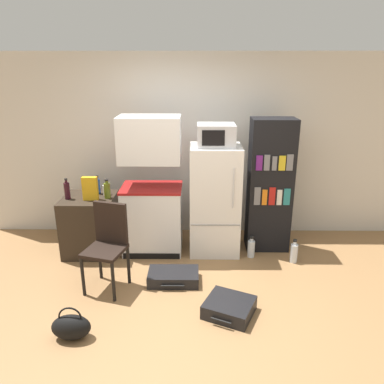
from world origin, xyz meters
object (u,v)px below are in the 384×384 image
Objects in this scene: side_table at (91,224)px; water_bottle_front at (251,248)px; bottle_wine_dark at (67,190)px; bowl at (89,193)px; bookshelf at (270,186)px; suitcase_small_flat at (229,307)px; suitcase_large_flat at (173,277)px; microwave at (216,135)px; water_bottle_middle at (294,253)px; chair at (108,239)px; refrigerator at (215,200)px; kitchen_hutch at (152,192)px; handbag at (71,327)px; bottle_olive_oil at (107,190)px; bottle_milk_white at (106,190)px; cereal_box at (90,188)px; bottle_blue_soda at (98,186)px.

side_table reaches higher than water_bottle_front.
bottle_wine_dark is 0.30m from bowl.
suitcase_small_flat is at bearing -113.01° from bookshelf.
suitcase_large_flat is 0.84m from suitcase_small_flat.
water_bottle_middle is at bearing -17.86° from microwave.
chair is at bearing -166.21° from water_bottle_middle.
refrigerator is at bearing 158.19° from water_bottle_front.
bookshelf reaches higher than bottle_wine_dark.
kitchen_hutch reaches higher than water_bottle_middle.
side_table is 2.42m from bookshelf.
water_bottle_front is at bearing 96.54° from suitcase_small_flat.
refrigerator reaches higher than chair.
bookshelf is at bearing 3.52° from kitchen_hutch.
microwave is 1.84m from bowl.
side_table is at bearing 98.52° from handbag.
bottle_olive_oil is 1.76× the size of bowl.
suitcase_small_flat is at bearing -37.83° from side_table.
bookshelf reaches higher than handbag.
bottle_olive_oil is (0.05, -0.13, 0.04)m from bottle_milk_white.
refrigerator is at bearing 51.56° from chair.
refrigerator is 1.15m from suitcase_large_flat.
bottle_milk_white is 0.15m from bottle_olive_oil.
bottle_wine_dark is (-0.50, -0.04, 0.01)m from bottle_olive_oil.
side_table is 1.76m from handbag.
cereal_box is at bearing 147.75° from suitcase_large_flat.
water_bottle_front is (-0.25, -0.29, -0.76)m from bookshelf.
side_table is 1.41m from suitcase_large_flat.
cereal_box reaches higher than chair.
microwave is 2.04m from suitcase_small_flat.
water_bottle_front is (0.48, -0.19, -1.45)m from microwave.
bottle_blue_soda is 0.43× the size of suitcase_large_flat.
chair is at bearing -63.54° from cereal_box.
water_bottle_middle is at bearing -56.87° from bookshelf.
suitcase_large_flat is at bearing -148.07° from water_bottle_front.
bottle_milk_white is 2.06m from water_bottle_front.
bottle_olive_oil is at bearing 176.13° from water_bottle_front.
refrigerator is 0.75m from bookshelf.
bottle_blue_soda reaches higher than water_bottle_middle.
side_table is 2.56× the size of cereal_box.
bowl is at bearing 131.59° from chair.
handbag is (0.16, -1.87, -0.75)m from bottle_blue_soda.
bottle_olive_oil is at bearing -172.81° from kitchen_hutch.
microwave is at bearing 51.52° from chair.
bottle_blue_soda is (0.10, 0.15, 0.49)m from side_table.
bottle_olive_oil is at bearing -175.50° from bookshelf.
refrigerator reaches higher than bottle_blue_soda.
kitchen_hutch reaches higher than bottle_wine_dark.
bottle_wine_dark is at bearing -158.95° from bottle_milk_white.
side_table is at bearing -152.84° from bottle_milk_white.
bottle_wine_dark is (-0.45, -0.17, 0.05)m from bottle_milk_white.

